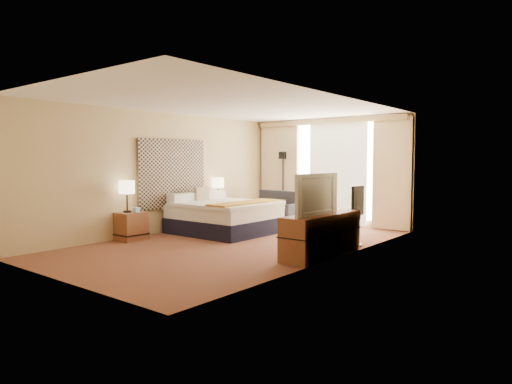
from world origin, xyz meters
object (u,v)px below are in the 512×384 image
Objects in this scene: media_dresser at (322,235)px; desk_chair at (351,219)px; lamp_left at (127,188)px; nightstand_left at (131,226)px; floor_lamp at (283,172)px; nightstand_right at (218,214)px; television at (311,194)px; loveseat at (275,213)px; bed at (224,216)px; lamp_right at (218,183)px.

desk_chair is at bearing 92.12° from media_dresser.
desk_chair is 1.77× the size of lamp_left.
nightstand_left is 0.31× the size of floor_lamp.
television reaches higher than nightstand_right.
nightstand_left is at bearing -97.69° from floor_lamp.
desk_chair is at bearing 0.75° from television.
media_dresser is 2.87× the size of lamp_left.
television is at bearing -100.57° from media_dresser.
floor_lamp is at bearing 143.05° from desk_chair.
nightstand_right is at bearing -132.98° from loveseat.
floor_lamp is (-0.22, 2.53, 0.91)m from bed.
nightstand_right is 3.68m from desk_chair.
floor_lamp is at bearing 72.39° from nightstand_right.
media_dresser is at bearing -9.45° from television.
television is at bearing -25.20° from nightstand_right.
floor_lamp reaches higher than lamp_right.
loveseat is (-2.78, 2.49, -0.08)m from media_dresser.
lamp_left is at bearing -97.72° from floor_lamp.
nightstand_left is 2.63m from lamp_right.
nightstand_left is at bearing -105.98° from loveseat.
nightstand_left is 0.41× the size of loveseat.
nightstand_left is 0.28× the size of bed.
lamp_right is (-0.84, 0.70, 0.66)m from bed.
floor_lamp reaches higher than nightstand_left.
lamp_left reaches higher than desk_chair.
lamp_right reaches higher than media_dresser.
media_dresser is 2.99m from bed.
nightstand_right is at bearing 158.60° from media_dresser.
bed is 3.10m from television.
media_dresser is at bearing -43.23° from loveseat.
floor_lamp is 2.86× the size of lamp_left.
lamp_left is (-0.60, -4.42, -0.23)m from floor_lamp.
television is (2.84, -1.04, 0.68)m from bed.
television is (2.73, -2.76, 0.76)m from loveseat.
floor_lamp is (0.59, 1.85, 0.99)m from nightstand_right.
lamp_left reaches higher than lamp_right.
lamp_right is (-0.02, 2.60, -0.02)m from lamp_left.
desk_chair is at bearing 30.55° from nightstand_left.
desk_chair is at bearing -28.13° from loveseat.
media_dresser is 3.94m from lamp_left.
media_dresser is 1.00× the size of floor_lamp.
nightstand_right is 0.48× the size of television.
loveseat is 2.12× the size of lamp_left.
lamp_left is (-3.71, -1.12, 0.69)m from media_dresser.
loveseat is 0.74× the size of floor_lamp.
desk_chair is (-0.04, 1.11, 0.14)m from media_dresser.
nightstand_left is at bearing -89.32° from lamp_right.
lamp_left is at bearing -105.89° from loveseat.
bed is at bearing 70.97° from television.
nightstand_right is 0.91× the size of lamp_right.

